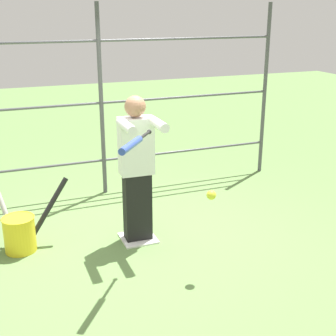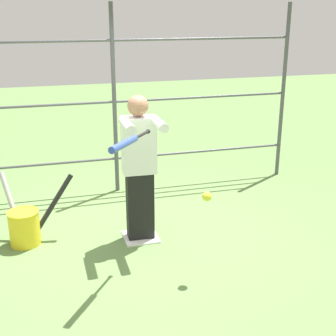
{
  "view_description": "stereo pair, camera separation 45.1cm",
  "coord_description": "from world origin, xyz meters",
  "px_view_note": "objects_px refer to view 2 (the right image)",
  "views": [
    {
      "loc": [
        1.48,
        4.78,
        2.61
      ],
      "look_at": [
        -0.23,
        0.39,
        0.99
      ],
      "focal_mm": 50.0,
      "sensor_mm": 36.0,
      "label": 1
    },
    {
      "loc": [
        1.05,
        4.92,
        2.61
      ],
      "look_at": [
        -0.23,
        0.39,
        0.99
      ],
      "focal_mm": 50.0,
      "sensor_mm": 36.0,
      "label": 2
    }
  ],
  "objects_px": {
    "softball_in_flight": "(207,197)",
    "bat_bucket": "(25,225)",
    "batter": "(140,165)",
    "baseball_bat_swinging": "(127,142)"
  },
  "relations": [
    {
      "from": "bat_bucket",
      "to": "baseball_bat_swinging",
      "type": "bearing_deg",
      "value": 132.44
    },
    {
      "from": "baseball_bat_swinging",
      "to": "batter",
      "type": "bearing_deg",
      "value": -108.87
    },
    {
      "from": "batter",
      "to": "bat_bucket",
      "type": "distance_m",
      "value": 1.51
    },
    {
      "from": "batter",
      "to": "baseball_bat_swinging",
      "type": "height_order",
      "value": "batter"
    },
    {
      "from": "bat_bucket",
      "to": "softball_in_flight",
      "type": "bearing_deg",
      "value": 145.83
    },
    {
      "from": "batter",
      "to": "baseball_bat_swinging",
      "type": "distance_m",
      "value": 1.05
    },
    {
      "from": "batter",
      "to": "softball_in_flight",
      "type": "xyz_separation_m",
      "value": [
        -0.46,
        0.96,
        -0.06
      ]
    },
    {
      "from": "softball_in_flight",
      "to": "bat_bucket",
      "type": "xyz_separation_m",
      "value": [
        1.77,
        -1.2,
        -0.64
      ]
    },
    {
      "from": "batter",
      "to": "softball_in_flight",
      "type": "bearing_deg",
      "value": 115.72
    },
    {
      "from": "softball_in_flight",
      "to": "baseball_bat_swinging",
      "type": "bearing_deg",
      "value": -6.91
    }
  ]
}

